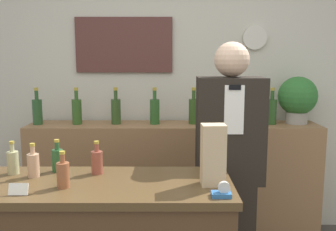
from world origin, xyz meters
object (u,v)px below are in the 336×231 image
at_px(paper_bag, 212,155).
at_px(tape_dispenser, 221,192).
at_px(potted_plant, 296,98).
at_px(shopkeeper, 228,172).

relative_size(paper_bag, tape_dispenser, 3.41).
xyz_separation_m(potted_plant, paper_bag, (-0.85, -1.28, -0.15)).
height_order(paper_bag, tape_dispenser, paper_bag).
xyz_separation_m(paper_bag, tape_dispenser, (0.02, -0.17, -0.13)).
bearing_deg(shopkeeper, paper_bag, -108.33).
height_order(shopkeeper, potted_plant, shopkeeper).
relative_size(shopkeeper, tape_dispenser, 18.12).
xyz_separation_m(shopkeeper, paper_bag, (-0.16, -0.49, 0.25)).
distance_m(shopkeeper, potted_plant, 1.12).
relative_size(shopkeeper, potted_plant, 4.17).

